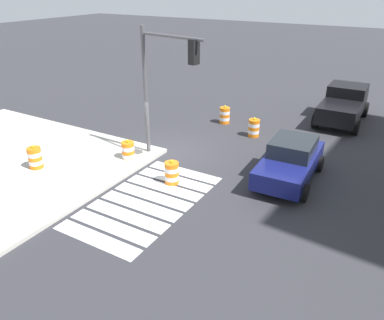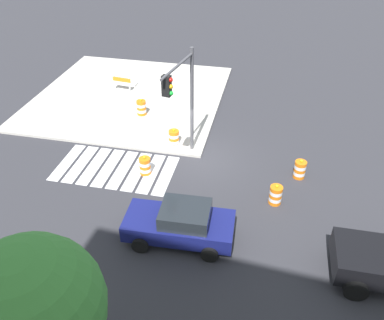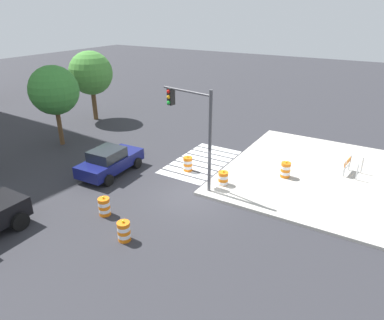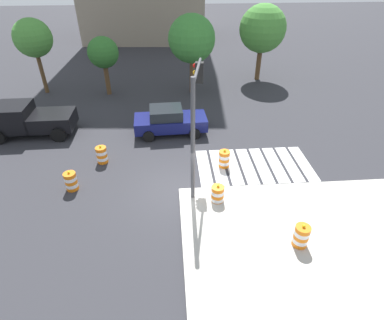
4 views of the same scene
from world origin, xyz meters
The scene contains 15 objects.
ground_plane centered at (0.00, 0.00, 0.00)m, with size 120.00×120.00×0.00m, color #2D2D33.
sidewalk_corner centered at (6.00, -6.00, 0.07)m, with size 12.00×12.00×0.15m, color #BCB7AD.
crosswalk_stripes centered at (4.00, 1.80, 0.01)m, with size 5.85×3.20×0.02m.
sports_car centered at (-0.31, 5.69, 0.81)m, with size 4.38×2.29×1.63m.
pickup_truck centered at (-8.83, 6.12, 0.97)m, with size 5.17×2.38×1.92m.
traffic_barrel_near_corner centered at (2.40, 1.85, 0.45)m, with size 0.56×0.56×1.02m.
traffic_barrel_crosswalk_end centered at (-4.97, 0.55, 0.45)m, with size 0.56×0.56×1.02m.
traffic_barrel_median_near centered at (-3.91, 2.71, 0.45)m, with size 0.56×0.56×1.02m.
traffic_barrel_median_far centered at (1.66, -0.93, 0.45)m, with size 0.56×0.56×1.02m.
traffic_barrel_on_sidewalk centered at (4.38, -3.64, 0.60)m, with size 0.56×0.56×1.02m.
traffic_light_pole centered at (0.79, 0.52, 3.91)m, with size 0.78×3.25×5.50m.
street_tree_streetside_near centered at (1.51, 12.21, 3.99)m, with size 3.42×3.42×5.72m.
street_tree_streetside_mid centered at (-4.92, 12.23, 3.12)m, with size 2.23×2.23×4.28m.
street_tree_streetside_far centered at (-9.84, 12.94, 4.06)m, with size 2.70×2.70×5.44m.
street_tree_corner_lot centered at (7.35, 14.67, 4.10)m, with size 3.70×3.70×5.97m.
Camera 4 is at (-0.24, -11.31, 9.37)m, focal length 29.33 mm.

